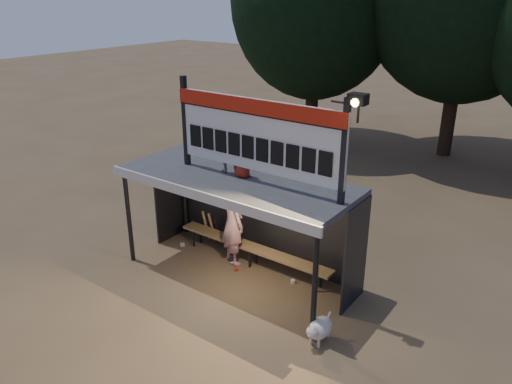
% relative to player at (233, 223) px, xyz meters
% --- Properties ---
extents(ground, '(80.00, 80.00, 0.00)m').
position_rel_player_xyz_m(ground, '(0.46, -0.41, -0.99)').
color(ground, brown).
rests_on(ground, ground).
extents(player, '(0.85, 0.71, 1.98)m').
position_rel_player_xyz_m(player, '(0.00, 0.00, 0.00)').
color(player, silver).
rests_on(player, ground).
extents(child_a, '(0.67, 0.63, 1.10)m').
position_rel_player_xyz_m(child_a, '(0.12, -0.26, 1.88)').
color(child_a, gray).
rests_on(child_a, dugout_shelter).
extents(child_b, '(0.45, 0.30, 0.90)m').
position_rel_player_xyz_m(child_b, '(0.57, -0.33, 1.78)').
color(child_b, maroon).
rests_on(child_b, dugout_shelter).
extents(dugout_shelter, '(5.10, 2.08, 2.32)m').
position_rel_player_xyz_m(dugout_shelter, '(0.46, -0.16, 0.86)').
color(dugout_shelter, '#3E3E40').
rests_on(dugout_shelter, ground).
extents(scoreboard_assembly, '(4.10, 0.27, 1.99)m').
position_rel_player_xyz_m(scoreboard_assembly, '(1.02, -0.42, 2.33)').
color(scoreboard_assembly, black).
rests_on(scoreboard_assembly, dugout_shelter).
extents(bench, '(4.00, 0.35, 0.48)m').
position_rel_player_xyz_m(bench, '(0.46, 0.14, -0.56)').
color(bench, olive).
rests_on(bench, ground).
extents(dog, '(0.36, 0.81, 0.49)m').
position_rel_player_xyz_m(dog, '(3.00, -1.32, -0.71)').
color(dog, white).
rests_on(dog, ground).
extents(bats, '(0.48, 0.33, 0.84)m').
position_rel_player_xyz_m(bats, '(-0.98, 0.41, -0.56)').
color(bats, '#987447').
rests_on(bats, ground).
extents(litter, '(3.21, 0.81, 0.08)m').
position_rel_player_xyz_m(litter, '(0.03, -0.02, -0.95)').
color(litter, '#AF2E1E').
rests_on(litter, ground).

